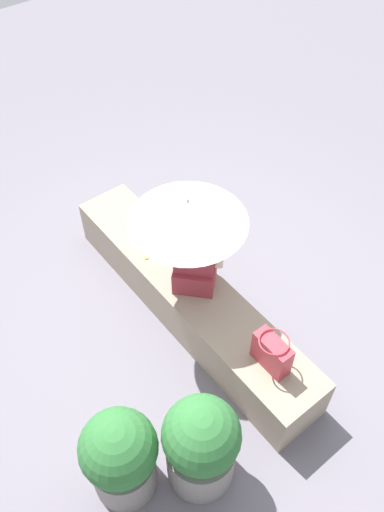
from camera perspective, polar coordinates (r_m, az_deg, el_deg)
The scene contains 8 objects.
ground_plane at distance 4.86m, azimuth -0.27°, elevation -6.31°, with size 14.00×14.00×0.00m, color slate.
stone_bench at distance 4.67m, azimuth -0.28°, elevation -4.68°, with size 2.84×0.52×0.46m, color gray.
person_seated at distance 4.18m, azimuth 0.31°, elevation 0.31°, with size 0.48×0.46×0.90m.
parasol at distance 3.81m, azimuth -0.45°, elevation 4.84°, with size 0.90×0.90×1.01m.
handbag_black at distance 3.96m, azimuth 8.65°, elevation -10.28°, with size 0.31×0.23×0.31m.
magazine at distance 4.77m, azimuth -4.52°, elevation 1.14°, with size 0.28×0.20×0.01m, color #EAE04C.
planter_near at distance 3.79m, azimuth -7.74°, elevation -20.68°, with size 0.53×0.53×0.86m.
planter_far at distance 3.77m, azimuth 0.99°, elevation -19.78°, with size 0.53×0.53×0.90m.
Camera 1 is at (-2.20, 1.70, 3.98)m, focal length 37.00 mm.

